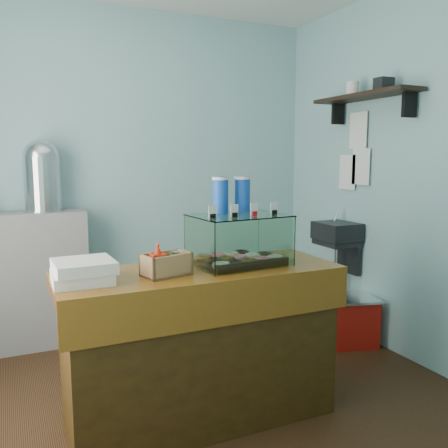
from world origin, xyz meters
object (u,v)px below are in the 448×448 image
counter (201,344)px  red_cooler (347,320)px  display_case (237,236)px  coffee_urn (42,174)px

counter → red_cooler: size_ratio=3.00×
counter → red_cooler: 1.63m
display_case → coffee_urn: (-0.97, 1.53, 0.33)m
counter → coffee_urn: (-0.71, 1.59, 0.94)m
display_case → counter: bearing=-171.9°
display_case → red_cooler: display_case is taller
red_cooler → coffee_urn: bearing=170.9°
counter → coffee_urn: 1.98m
display_case → red_cooler: (1.25, 0.49, -0.87)m
counter → red_cooler: (1.51, 0.54, -0.26)m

